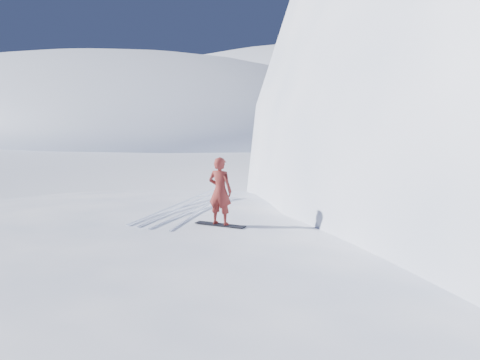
% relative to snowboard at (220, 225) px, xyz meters
% --- Properties ---
extents(near_ridge, '(36.00, 28.00, 4.80)m').
position_rel_snowboard_xyz_m(near_ridge, '(0.69, -0.97, -2.41)').
color(near_ridge, white).
rests_on(near_ridge, ground).
extents(far_ridge_a, '(120.00, 70.00, 28.00)m').
position_rel_snowboard_xyz_m(far_ridge_a, '(-70.31, 56.03, -2.41)').
color(far_ridge_a, white).
rests_on(far_ridge_a, ground).
extents(far_ridge_c, '(140.00, 90.00, 36.00)m').
position_rel_snowboard_xyz_m(far_ridge_c, '(-40.31, 106.03, -2.41)').
color(far_ridge_c, white).
rests_on(far_ridge_c, ground).
extents(wind_bumps, '(16.00, 14.40, 1.00)m').
position_rel_snowboard_xyz_m(wind_bumps, '(-0.87, -1.85, -2.41)').
color(wind_bumps, white).
rests_on(wind_bumps, ground).
extents(snowboard, '(1.46, 0.44, 0.02)m').
position_rel_snowboard_xyz_m(snowboard, '(0.00, 0.00, 0.00)').
color(snowboard, black).
rests_on(snowboard, near_ridge).
extents(snowboarder, '(0.71, 0.51, 1.82)m').
position_rel_snowboard_xyz_m(snowboarder, '(0.00, 0.00, 0.92)').
color(snowboarder, maroon).
rests_on(snowboarder, snowboard).
extents(vapor_plume, '(8.78, 7.03, 6.15)m').
position_rel_snowboard_xyz_m(vapor_plume, '(-63.42, 40.49, -2.41)').
color(vapor_plume, white).
rests_on(vapor_plume, ground).
extents(board_tracks, '(2.69, 5.89, 0.04)m').
position_rel_snowboard_xyz_m(board_tracks, '(-2.22, 1.60, 0.01)').
color(board_tracks, silver).
rests_on(board_tracks, ground).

